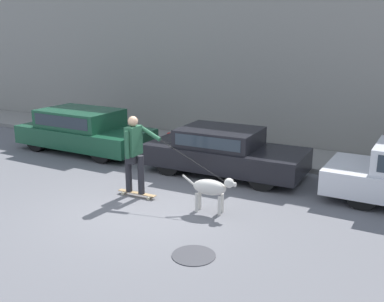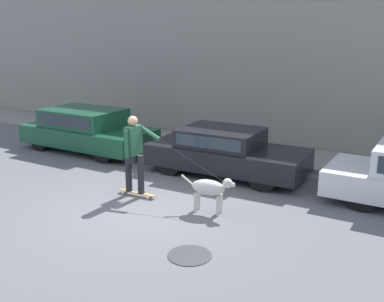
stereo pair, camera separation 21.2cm
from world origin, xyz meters
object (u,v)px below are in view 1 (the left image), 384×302
Objects in this scene: parked_car_0 at (84,131)px; dog at (211,188)px; parked_car_1 at (224,152)px; skateboarder at (134,151)px; fire_hydrant at (170,143)px.

parked_car_0 is 3.64× the size of dog.
parked_car_1 is 2.64m from skateboarder.
skateboarder reaches higher than dog.
skateboarder is 3.54m from fire_hydrant.
fire_hydrant is at bearing 107.37° from skateboarder.
dog is at bearing -23.13° from parked_car_0.
parked_car_0 is at bearing 149.13° from dog.
parked_car_0 is at bearing 178.00° from parked_car_1.
parked_car_0 is 6.10× the size of fire_hydrant.
dog is (0.87, -2.40, -0.07)m from parked_car_1.
parked_car_0 is 4.68m from parked_car_1.
skateboarder is at bearing -114.45° from parked_car_1.
parked_car_1 is 3.58× the size of dog.
dog is 4.47m from fire_hydrant.
skateboarder is 3.94× the size of fire_hydrant.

